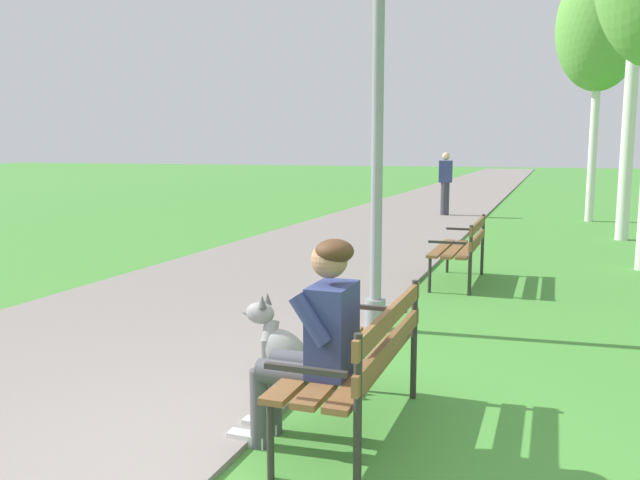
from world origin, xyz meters
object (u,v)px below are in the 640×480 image
(dog_grey, at_px, (290,356))
(park_bench_mid, at_px, (463,245))
(park_bench_near, at_px, (362,354))
(lamp_post_near, at_px, (378,72))
(birch_tree_fifth, at_px, (600,28))
(pedestrian_distant, at_px, (445,184))
(person_seated_on_near_bench, at_px, (315,336))

(dog_grey, bearing_deg, park_bench_mid, 81.26)
(park_bench_near, distance_m, park_bench_mid, 4.81)
(park_bench_near, xyz_separation_m, lamp_post_near, (-0.53, 2.31, 1.94))
(park_bench_mid, xyz_separation_m, birch_tree_fifth, (1.90, 8.44, 4.00))
(pedestrian_distant, bearing_deg, birch_tree_fifth, 0.99)
(lamp_post_near, xyz_separation_m, pedestrian_distant, (-1.07, 10.88, -1.61))
(park_bench_near, relative_size, park_bench_mid, 1.00)
(dog_grey, height_order, pedestrian_distant, pedestrian_distant)
(person_seated_on_near_bench, xyz_separation_m, lamp_post_near, (-0.32, 2.57, 1.77))
(park_bench_mid, xyz_separation_m, dog_grey, (-0.66, -4.28, -0.25))
(person_seated_on_near_bench, height_order, dog_grey, person_seated_on_near_bench)
(lamp_post_near, bearing_deg, pedestrian_distant, 95.61)
(birch_tree_fifth, bearing_deg, dog_grey, -101.38)
(person_seated_on_near_bench, distance_m, lamp_post_near, 3.14)
(park_bench_mid, bearing_deg, park_bench_near, -89.62)
(dog_grey, bearing_deg, pedestrian_distant, 94.11)
(park_bench_mid, bearing_deg, pedestrian_distant, 100.60)
(lamp_post_near, xyz_separation_m, birch_tree_fifth, (2.40, 10.94, 2.07))
(park_bench_mid, bearing_deg, birch_tree_fifth, 77.30)
(park_bench_mid, xyz_separation_m, lamp_post_near, (-0.50, -2.50, 1.94))
(birch_tree_fifth, distance_m, pedestrian_distant, 5.05)
(park_bench_mid, distance_m, birch_tree_fifth, 9.53)
(park_bench_mid, bearing_deg, person_seated_on_near_bench, -91.98)
(person_seated_on_near_bench, distance_m, pedestrian_distant, 13.52)
(dog_grey, bearing_deg, birch_tree_fifth, 78.62)
(dog_grey, distance_m, lamp_post_near, 2.83)
(park_bench_mid, distance_m, person_seated_on_near_bench, 5.07)
(park_bench_mid, xyz_separation_m, pedestrian_distant, (-1.57, 8.38, 0.33))
(person_seated_on_near_bench, relative_size, lamp_post_near, 0.26)
(dog_grey, height_order, lamp_post_near, lamp_post_near)
(park_bench_mid, bearing_deg, dog_grey, -98.74)
(park_bench_mid, height_order, lamp_post_near, lamp_post_near)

